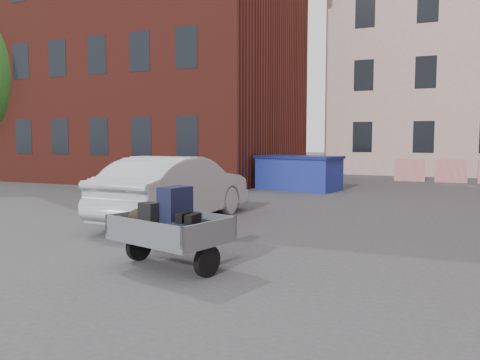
% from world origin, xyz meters
% --- Properties ---
extents(ground, '(120.00, 120.00, 0.00)m').
position_xyz_m(ground, '(0.00, 0.00, 0.00)').
color(ground, '#38383A').
rests_on(ground, ground).
extents(building_brick, '(12.00, 10.00, 14.00)m').
position_xyz_m(building_brick, '(-9.00, 13.00, 7.00)').
color(building_brick, '#591E16').
rests_on(building_brick, ground).
extents(far_building, '(6.00, 6.00, 8.00)m').
position_xyz_m(far_building, '(-20.00, 22.00, 4.00)').
color(far_building, maroon).
rests_on(far_building, ground).
extents(barriers, '(4.70, 0.18, 1.00)m').
position_xyz_m(barriers, '(4.20, 15.00, 0.50)').
color(barriers, red).
rests_on(barriers, ground).
extents(trailer, '(1.84, 1.96, 1.20)m').
position_xyz_m(trailer, '(-0.18, -1.43, 0.61)').
color(trailer, black).
rests_on(trailer, ground).
extents(dumpster, '(3.32, 2.27, 1.27)m').
position_xyz_m(dumpster, '(-1.20, 9.65, 0.64)').
color(dumpster, navy).
rests_on(dumpster, ground).
extents(silver_car, '(1.83, 4.64, 1.50)m').
position_xyz_m(silver_car, '(-2.09, 2.11, 0.75)').
color(silver_car, '#A8AAAF').
rests_on(silver_car, ground).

